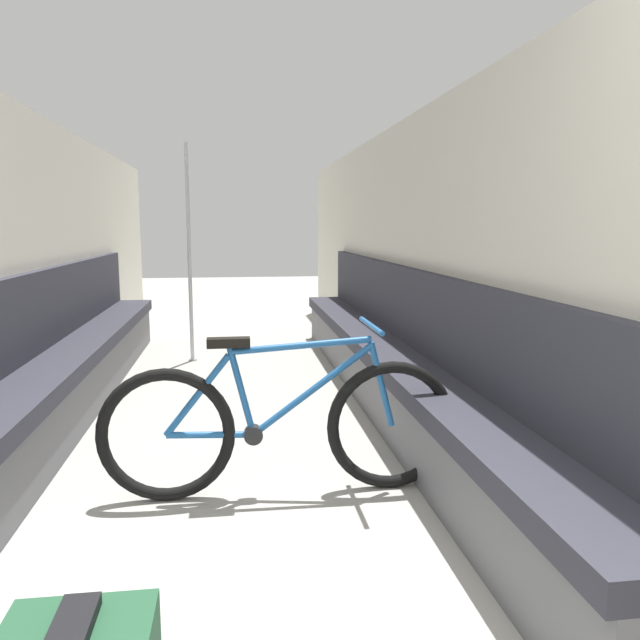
{
  "coord_description": "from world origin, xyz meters",
  "views": [
    {
      "loc": [
        0.03,
        -0.72,
        1.3
      ],
      "look_at": [
        0.68,
        3.98,
        0.58
      ],
      "focal_mm": 35.0,
      "sensor_mm": 36.0,
      "label": 1
    }
  ],
  "objects_px": {
    "bench_seat_row_right": "(392,364)",
    "bicycle": "(281,426)",
    "bench_seat_row_left": "(58,374)",
    "grab_pole_near": "(189,257)"
  },
  "relations": [
    {
      "from": "bench_seat_row_left",
      "to": "grab_pole_near",
      "type": "distance_m",
      "value": 2.1
    },
    {
      "from": "grab_pole_near",
      "to": "bench_seat_row_right",
      "type": "bearing_deg",
      "value": -50.85
    },
    {
      "from": "bench_seat_row_right",
      "to": "bicycle",
      "type": "bearing_deg",
      "value": -124.3
    },
    {
      "from": "bench_seat_row_left",
      "to": "bench_seat_row_right",
      "type": "xyz_separation_m",
      "value": [
        2.24,
        0.0,
        0.0
      ]
    },
    {
      "from": "bench_seat_row_left",
      "to": "bicycle",
      "type": "bearing_deg",
      "value": -43.42
    },
    {
      "from": "bench_seat_row_left",
      "to": "bicycle",
      "type": "height_order",
      "value": "bench_seat_row_left"
    },
    {
      "from": "bench_seat_row_right",
      "to": "grab_pole_near",
      "type": "height_order",
      "value": "grab_pole_near"
    },
    {
      "from": "bench_seat_row_left",
      "to": "bicycle",
      "type": "relative_size",
      "value": 3.38
    },
    {
      "from": "bench_seat_row_left",
      "to": "grab_pole_near",
      "type": "relative_size",
      "value": 2.86
    },
    {
      "from": "bench_seat_row_left",
      "to": "bench_seat_row_right",
      "type": "relative_size",
      "value": 1.0
    }
  ]
}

